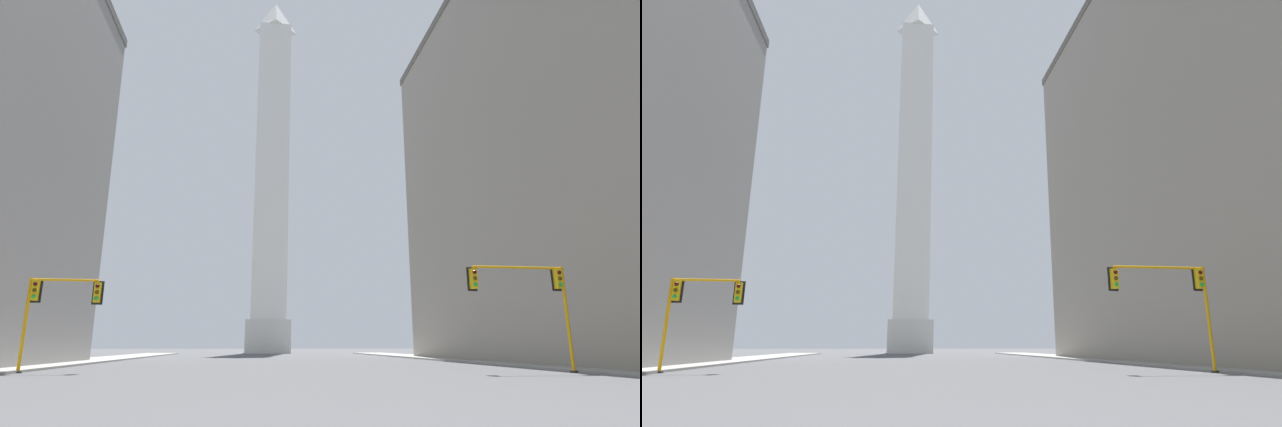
{
  "view_description": "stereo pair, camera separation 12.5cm",
  "coord_description": "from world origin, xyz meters",
  "views": [
    {
      "loc": [
        -2.53,
        -2.94,
        1.46
      ],
      "look_at": [
        4.88,
        53.79,
        16.55
      ],
      "focal_mm": 28.0,
      "sensor_mm": 36.0,
      "label": 1
    },
    {
      "loc": [
        -2.4,
        -2.96,
        1.46
      ],
      "look_at": [
        4.88,
        53.79,
        16.55
      ],
      "focal_mm": 28.0,
      "sensor_mm": 36.0,
      "label": 2
    }
  ],
  "objects": [
    {
      "name": "sidewalk_left",
      "position": [
        -17.31,
        32.1,
        0.07
      ],
      "size": [
        5.0,
        107.01,
        0.15
      ],
      "primitive_type": "cube",
      "color": "gray",
      "rests_on": "ground_plane"
    },
    {
      "name": "sidewalk_right",
      "position": [
        17.31,
        32.1,
        0.07
      ],
      "size": [
        5.0,
        107.01,
        0.15
      ],
      "primitive_type": "cube",
      "color": "gray",
      "rests_on": "ground_plane"
    },
    {
      "name": "building_right",
      "position": [
        27.17,
        31.86,
        18.91
      ],
      "size": [
        20.49,
        53.43,
        37.79
      ],
      "color": "gray",
      "rests_on": "ground_plane"
    },
    {
      "name": "obelisk",
      "position": [
        0.0,
        89.17,
        34.61
      ],
      "size": [
        7.91,
        7.91,
        72.04
      ],
      "color": "silver",
      "rests_on": "ground_plane"
    },
    {
      "name": "traffic_light_mid_right",
      "position": [
        12.8,
        23.19,
        4.42
      ],
      "size": [
        5.8,
        0.52,
        5.75
      ],
      "color": "orange",
      "rests_on": "ground_plane"
    },
    {
      "name": "traffic_light_mid_left",
      "position": [
        -13.51,
        26.56,
        3.82
      ],
      "size": [
        4.04,
        0.52,
        5.07
      ],
      "color": "orange",
      "rests_on": "ground_plane"
    }
  ]
}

